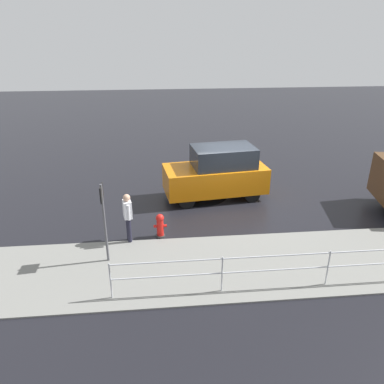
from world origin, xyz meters
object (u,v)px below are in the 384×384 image
moving_hatchback (217,173)px  pedestrian (128,214)px  sign_post (104,212)px  fire_hydrant (160,226)px

moving_hatchback → pedestrian: size_ratio=2.52×
pedestrian → sign_post: 1.35m
sign_post → pedestrian: bearing=-117.2°
moving_hatchback → fire_hydrant: (2.29, 2.90, -0.63)m
fire_hydrant → pedestrian: (0.97, 0.20, 0.56)m
fire_hydrant → pedestrian: pedestrian is taller
moving_hatchback → fire_hydrant: moving_hatchback is taller
moving_hatchback → pedestrian: (3.27, 3.10, -0.07)m
pedestrian → sign_post: size_ratio=0.68×
moving_hatchback → sign_post: 5.67m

